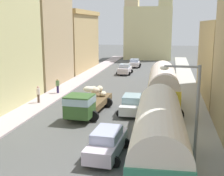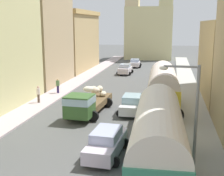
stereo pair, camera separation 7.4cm
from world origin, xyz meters
TOP-DOWN VIEW (x-y plane):
  - ground_plane at (0.00, 27.00)m, footprint 154.00×154.00m
  - sidewalk_left at (-7.25, 27.00)m, footprint 2.50×70.00m
  - sidewalk_right at (7.25, 27.00)m, footprint 2.50×70.00m
  - building_left_2 at (-10.91, 26.64)m, footprint 5.30×10.05m
  - building_left_3 at (-11.31, 39.55)m, footprint 6.18×14.55m
  - distant_church at (0.00, 58.39)m, footprint 10.27×6.72m
  - parked_bus_0 at (4.68, 4.58)m, footprint 3.58×9.36m
  - parked_bus_1 at (4.51, 17.28)m, footprint 3.63×9.55m
  - cargo_truck_0 at (-1.71, 14.35)m, footprint 3.19×7.49m
  - car_0 at (-1.86, 36.53)m, footprint 2.31×3.98m
  - car_1 at (-1.33, 44.70)m, footprint 2.44×3.83m
  - car_2 at (1.61, 6.84)m, footprint 2.39×4.48m
  - car_3 at (1.98, 15.76)m, footprint 2.37×4.06m
  - pedestrian_0 at (-7.37, 17.13)m, footprint 0.45×0.45m
  - pedestrian_1 at (-7.06, 21.46)m, footprint 0.52×0.52m
  - streetlamp_near at (6.19, 5.60)m, footprint 2.00×0.28m

SIDE VIEW (x-z plane):
  - ground_plane at x=0.00m, z-range 0.00..0.00m
  - sidewalk_left at x=-7.25m, z-range 0.00..0.14m
  - sidewalk_right at x=7.25m, z-range 0.00..0.14m
  - car_1 at x=-1.33m, z-range 0.01..1.48m
  - car_0 at x=-1.86m, z-range 0.00..1.60m
  - car_2 at x=1.61m, z-range 0.00..1.60m
  - car_3 at x=1.98m, z-range 0.00..1.61m
  - pedestrian_1 at x=-7.06m, z-range 0.11..1.87m
  - pedestrian_0 at x=-7.37m, z-range 0.12..1.89m
  - cargo_truck_0 at x=-1.71m, z-range 0.05..2.27m
  - parked_bus_1 at x=4.51m, z-range 0.18..4.15m
  - parked_bus_0 at x=4.68m, z-range 0.20..4.20m
  - streetlamp_near at x=6.19m, z-range 0.65..6.32m
  - building_left_3 at x=-11.31m, z-range 0.03..9.84m
  - building_left_2 at x=-10.91m, z-range 0.03..12.86m
  - distant_church at x=0.00m, z-range -3.19..17.79m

